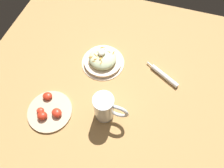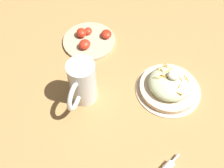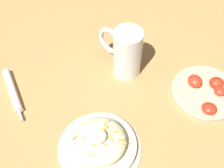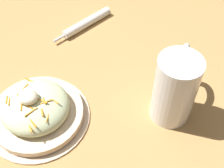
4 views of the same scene
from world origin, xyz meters
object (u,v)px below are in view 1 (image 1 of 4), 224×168
object	(u,v)px
salad_plate	(103,59)
napkin_roll	(164,76)
tomato_plate	(49,111)
beer_mug	(105,108)

from	to	relation	value
salad_plate	napkin_roll	distance (m)	0.34
salad_plate	tomato_plate	size ratio (longest dim) A/B	1.09
napkin_roll	tomato_plate	bearing A→B (deg)	-54.09
beer_mug	tomato_plate	size ratio (longest dim) A/B	0.78
salad_plate	napkin_roll	world-z (taller)	salad_plate
salad_plate	tomato_plate	world-z (taller)	salad_plate
beer_mug	napkin_roll	bearing A→B (deg)	141.41
beer_mug	napkin_roll	world-z (taller)	beer_mug
salad_plate	beer_mug	world-z (taller)	beer_mug
beer_mug	tomato_plate	world-z (taller)	beer_mug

